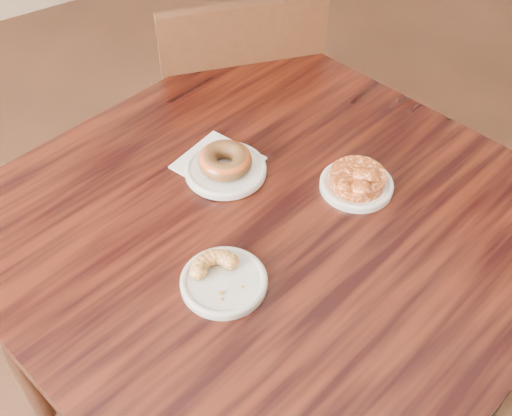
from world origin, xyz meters
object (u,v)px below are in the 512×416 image
chair_far (230,115)px  apple_fritter (358,176)px  cruller_fragment (223,275)px  cafe_table (269,331)px  glazed_donut (225,161)px

chair_far → apple_fritter: (-0.10, -0.66, 0.33)m
apple_fritter → cruller_fragment: 0.34m
apple_fritter → cruller_fragment: apple_fritter is taller
chair_far → cruller_fragment: 0.91m
chair_far → cruller_fragment: chair_far is taller
cafe_table → chair_far: size_ratio=1.09×
cafe_table → chair_far: (0.28, 0.65, 0.08)m
cafe_table → cruller_fragment: size_ratio=9.75×
glazed_donut → apple_fritter: size_ratio=0.73×
cafe_table → apple_fritter: size_ratio=6.71×
chair_far → apple_fritter: 0.75m
cruller_fragment → glazed_donut: bearing=59.2°
glazed_donut → cruller_fragment: (-0.14, -0.24, -0.01)m
glazed_donut → cruller_fragment: bearing=-120.8°
chair_far → cafe_table: bearing=83.7°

